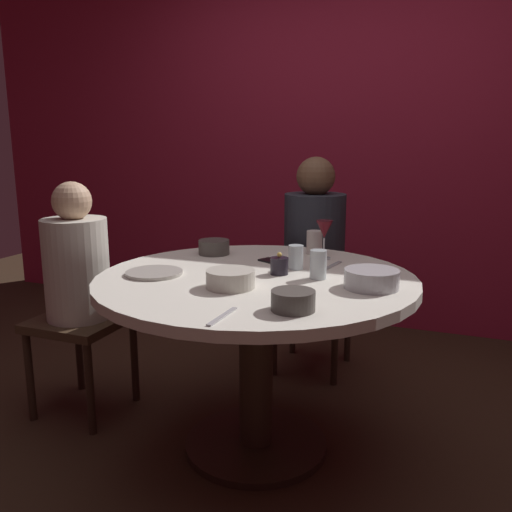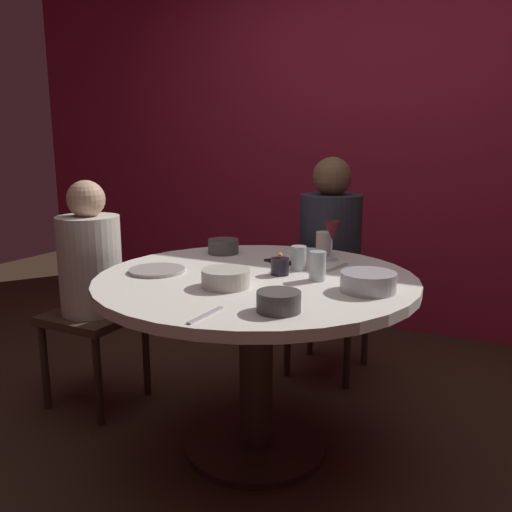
{
  "view_description": "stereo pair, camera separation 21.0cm",
  "coord_description": "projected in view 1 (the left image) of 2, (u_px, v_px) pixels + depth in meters",
  "views": [
    {
      "loc": [
        0.75,
        -1.91,
        1.28
      ],
      "look_at": [
        0.0,
        0.0,
        0.83
      ],
      "focal_mm": 37.35,
      "sensor_mm": 36.0,
      "label": 1
    },
    {
      "loc": [
        0.94,
        -1.82,
        1.28
      ],
      "look_at": [
        0.0,
        0.0,
        0.83
      ],
      "focal_mm": 37.35,
      "sensor_mm": 36.0,
      "label": 2
    }
  ],
  "objects": [
    {
      "name": "cup_by_left_diner",
      "position": [
        318.0,
        264.0,
        2.06
      ],
      "size": [
        0.07,
        0.07,
        0.11
      ],
      "primitive_type": "cylinder",
      "color": "silver",
      "rests_on": "dining_table"
    },
    {
      "name": "bowl_sauce_side",
      "position": [
        231.0,
        279.0,
        1.94
      ],
      "size": [
        0.18,
        0.18,
        0.07
      ],
      "primitive_type": "cylinder",
      "color": "beige",
      "rests_on": "dining_table"
    },
    {
      "name": "bowl_salad_center",
      "position": [
        214.0,
        247.0,
        2.51
      ],
      "size": [
        0.15,
        0.15,
        0.07
      ],
      "primitive_type": "cylinder",
      "color": "#4C4742",
      "rests_on": "dining_table"
    },
    {
      "name": "seated_diner_back",
      "position": [
        314.0,
        242.0,
        2.92
      ],
      "size": [
        0.4,
        0.4,
        1.2
      ],
      "rotation": [
        0.0,
        0.0,
        4.71
      ],
      "color": "#3F2D1E",
      "rests_on": "ground"
    },
    {
      "name": "cell_phone",
      "position": [
        274.0,
        261.0,
        2.35
      ],
      "size": [
        0.16,
        0.12,
        0.01
      ],
      "primitive_type": "cube",
      "rotation": [
        0.0,
        0.0,
        1.13
      ],
      "color": "black",
      "rests_on": "dining_table"
    },
    {
      "name": "bowl_serving_large",
      "position": [
        372.0,
        279.0,
        1.93
      ],
      "size": [
        0.2,
        0.2,
        0.07
      ],
      "primitive_type": "cylinder",
      "color": "#B7B7BC",
      "rests_on": "dining_table"
    },
    {
      "name": "ground_plane",
      "position": [
        256.0,
        446.0,
        2.28
      ],
      "size": [
        8.0,
        8.0,
        0.0
      ],
      "primitive_type": "plane",
      "color": "#382619"
    },
    {
      "name": "fork_near_plate",
      "position": [
        332.0,
        266.0,
        2.27
      ],
      "size": [
        0.05,
        0.18,
        0.01
      ],
      "primitive_type": "cube",
      "rotation": [
        0.0,
        0.0,
        -0.17
      ],
      "color": "#B7B7BC",
      "rests_on": "dining_table"
    },
    {
      "name": "seated_diner_left",
      "position": [
        77.0,
        273.0,
        2.45
      ],
      "size": [
        0.4,
        0.4,
        1.1
      ],
      "rotation": [
        0.0,
        0.0,
        6.28
      ],
      "color": "#3F2D1E",
      "rests_on": "ground"
    },
    {
      "name": "dining_table",
      "position": [
        256.0,
        315.0,
        2.15
      ],
      "size": [
        1.27,
        1.27,
        0.75
      ],
      "color": "silver",
      "rests_on": "ground"
    },
    {
      "name": "wine_glass",
      "position": [
        324.0,
        231.0,
        2.39
      ],
      "size": [
        0.08,
        0.08,
        0.18
      ],
      "color": "silver",
      "rests_on": "dining_table"
    },
    {
      "name": "dinner_plate",
      "position": [
        154.0,
        273.0,
        2.13
      ],
      "size": [
        0.23,
        0.23,
        0.01
      ],
      "primitive_type": "cylinder",
      "color": "#B2ADA3",
      "rests_on": "dining_table"
    },
    {
      "name": "cup_by_right_diner",
      "position": [
        314.0,
        242.0,
        2.51
      ],
      "size": [
        0.07,
        0.07,
        0.11
      ],
      "primitive_type": "cylinder",
      "color": "silver",
      "rests_on": "dining_table"
    },
    {
      "name": "candle_holder",
      "position": [
        279.0,
        266.0,
        2.13
      ],
      "size": [
        0.07,
        0.07,
        0.09
      ],
      "color": "black",
      "rests_on": "dining_table"
    },
    {
      "name": "bowl_small_white",
      "position": [
        293.0,
        301.0,
        1.68
      ],
      "size": [
        0.14,
        0.14,
        0.06
      ],
      "primitive_type": "cylinder",
      "color": "#4C4742",
      "rests_on": "dining_table"
    },
    {
      "name": "back_wall",
      "position": [
        352.0,
        138.0,
        3.64
      ],
      "size": [
        6.0,
        0.1,
        2.6
      ],
      "primitive_type": "cube",
      "color": "maroon",
      "rests_on": "ground"
    },
    {
      "name": "knife_near_plate",
      "position": [
        222.0,
        316.0,
        1.62
      ],
      "size": [
        0.02,
        0.18,
        0.01
      ],
      "primitive_type": "cube",
      "rotation": [
        0.0,
        0.0,
        -0.03
      ],
      "color": "#B7B7BC",
      "rests_on": "dining_table"
    },
    {
      "name": "cup_near_candle",
      "position": [
        296.0,
        257.0,
        2.22
      ],
      "size": [
        0.06,
        0.06,
        0.1
      ],
      "primitive_type": "cylinder",
      "color": "silver",
      "rests_on": "dining_table"
    }
  ]
}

